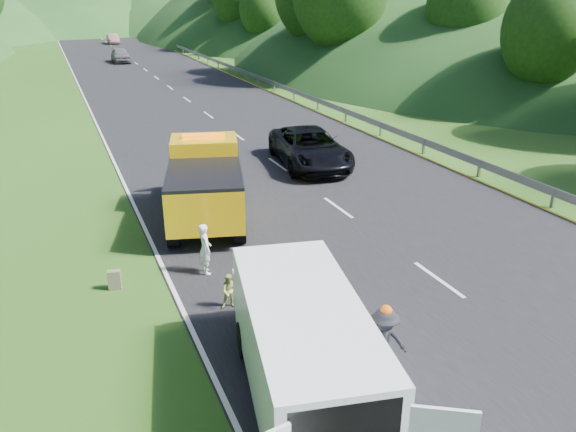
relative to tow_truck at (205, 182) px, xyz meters
name	(u,v)px	position (x,y,z in m)	size (l,w,h in m)	color
ground	(310,269)	(1.69, -4.96, -1.34)	(320.00, 320.00, 0.00)	#38661E
road_surface	(157,78)	(4.69, 35.04, -1.33)	(14.00, 200.00, 0.02)	black
guardrail	(200,60)	(11.99, 47.54, -1.34)	(0.06, 140.00, 1.52)	gray
tree_line_right	(278,50)	(24.69, 55.04, -1.34)	(14.00, 140.00, 14.00)	#284F17
hills_backdrop	(98,24)	(8.19, 129.74, -1.34)	(201.00, 288.60, 44.00)	#2D5B23
tow_truck	(205,182)	(0.00, 0.00, 0.00)	(3.89, 6.73, 2.73)	black
white_van	(302,344)	(-0.78, -9.92, -0.06)	(3.90, 6.73, 2.25)	black
woman	(206,273)	(-1.13, -4.06, -1.34)	(0.54, 0.40, 1.48)	white
child	(231,308)	(-1.06, -6.14, -1.34)	(0.45, 0.35, 0.93)	tan
worker	(381,378)	(0.99, -9.98, -1.34)	(1.04, 0.60, 1.61)	black
suitcase	(114,280)	(-3.62, -4.00, -1.07)	(0.34, 0.19, 0.54)	#65624C
spare_tire	(375,413)	(0.34, -10.84, -1.34)	(0.70, 0.70, 0.20)	black
passing_suv	(310,166)	(6.00, 4.38, -1.34)	(2.73, 5.92, 1.64)	black
dist_car_a	(122,63)	(3.30, 48.49, -1.34)	(1.87, 4.65, 1.58)	#545359
dist_car_b	(114,44)	(5.34, 73.33, -1.34)	(1.51, 4.32, 1.42)	#805557
dist_car_c	(91,36)	(3.51, 91.20, -1.34)	(2.08, 5.11, 1.48)	#AB6655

